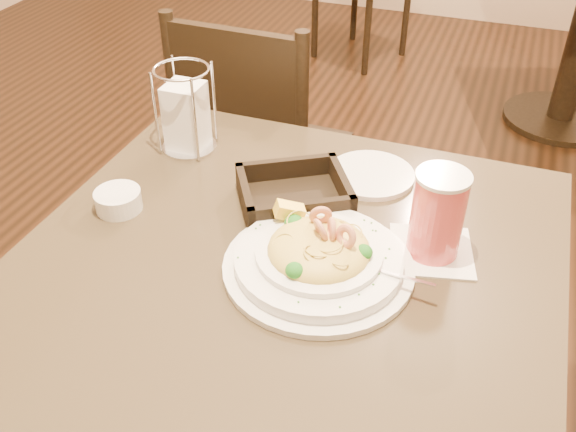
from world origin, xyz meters
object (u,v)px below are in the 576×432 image
(pasta_bowl, at_px, (319,256))
(main_table, at_px, (284,358))
(bread_basket, at_px, (294,195))
(napkin_caddy, at_px, (186,115))
(dining_chair_near, at_px, (259,152))
(drink_glass, at_px, (437,215))
(butter_ramekin, at_px, (118,200))
(side_plate, at_px, (371,175))

(pasta_bowl, bearing_deg, main_table, 179.98)
(bread_basket, height_order, napkin_caddy, napkin_caddy)
(main_table, relative_size, dining_chair_near, 0.97)
(drink_glass, distance_m, butter_ramekin, 0.57)
(butter_ramekin, bearing_deg, bread_basket, 22.63)
(drink_glass, bearing_deg, bread_basket, 169.32)
(dining_chair_near, relative_size, drink_glass, 5.60)
(butter_ramekin, bearing_deg, dining_chair_near, 90.76)
(main_table, distance_m, dining_chair_near, 0.80)
(drink_glass, xyz_separation_m, butter_ramekin, (-0.57, -0.07, -0.06))
(drink_glass, xyz_separation_m, side_plate, (-0.15, 0.19, -0.07))
(main_table, height_order, napkin_caddy, napkin_caddy)
(main_table, xyz_separation_m, dining_chair_near, (-0.35, 0.72, -0.02))
(main_table, relative_size, bread_basket, 3.58)
(side_plate, distance_m, butter_ramekin, 0.49)
(pasta_bowl, height_order, napkin_caddy, napkin_caddy)
(napkin_caddy, height_order, side_plate, napkin_caddy)
(pasta_bowl, height_order, bread_basket, pasta_bowl)
(side_plate, bearing_deg, dining_chair_near, 135.03)
(drink_glass, bearing_deg, napkin_caddy, 162.79)
(dining_chair_near, distance_m, butter_ramekin, 0.74)
(dining_chair_near, bearing_deg, pasta_bowl, 121.39)
(side_plate, bearing_deg, butter_ramekin, -147.23)
(pasta_bowl, bearing_deg, dining_chair_near, 119.53)
(pasta_bowl, xyz_separation_m, drink_glass, (0.17, 0.11, 0.05))
(pasta_bowl, distance_m, side_plate, 0.30)
(main_table, height_order, bread_basket, bread_basket)
(butter_ramekin, bearing_deg, main_table, -5.84)
(pasta_bowl, distance_m, napkin_caddy, 0.47)
(main_table, distance_m, drink_glass, 0.41)
(dining_chair_near, bearing_deg, napkin_caddy, 95.57)
(dining_chair_near, xyz_separation_m, side_plate, (0.42, -0.42, 0.27))
(side_plate, height_order, butter_ramekin, butter_ramekin)
(drink_glass, bearing_deg, pasta_bowl, -146.77)
(napkin_caddy, xyz_separation_m, butter_ramekin, (-0.02, -0.24, -0.06))
(drink_glass, bearing_deg, butter_ramekin, -172.48)
(main_table, xyz_separation_m, side_plate, (0.07, 0.30, 0.25))
(dining_chair_near, relative_size, pasta_bowl, 2.66)
(dining_chair_near, distance_m, side_plate, 0.65)
(drink_glass, height_order, side_plate, drink_glass)
(drink_glass, height_order, napkin_caddy, napkin_caddy)
(main_table, height_order, butter_ramekin, butter_ramekin)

